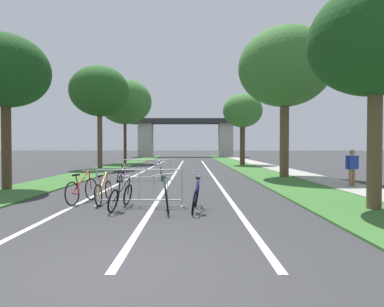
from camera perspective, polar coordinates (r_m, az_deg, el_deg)
The scene contains 24 objects.
ground_plane at distance 4.47m, azimuth -14.72°, elevation -20.76°, with size 300.00×300.00×0.00m, color #333335.
grass_verge_left at distance 28.80m, azimuth -12.78°, elevation -2.12°, with size 2.51×58.69×0.05m, color #386B2D.
grass_verge_right at distance 28.39m, azimuth 8.90°, elevation -2.15°, with size 2.51×58.69×0.05m, color #386B2D.
sidewalk_path_right at distance 28.79m, azimuth 13.12°, elevation -2.09°, with size 1.78×58.69×0.08m, color #9E9B93.
lane_stripe_center at distance 21.08m, azimuth -2.75°, elevation -3.35°, with size 0.14×33.95×0.01m, color silver.
lane_stripe_right_lane at distance 21.08m, azimuth 3.43°, elevation -3.35°, with size 0.14×33.95×0.01m, color silver.
lane_stripe_left_lane at distance 21.31m, azimuth -8.86°, elevation -3.31°, with size 0.14×33.95×0.01m, color silver.
overpass_bridge at distance 52.59m, azimuth -1.00°, elevation 4.06°, with size 18.90×3.79×6.41m.
tree_left_maple_mid at distance 14.28m, azimuth -30.91°, elevation 12.76°, with size 3.29×3.29×6.01m.
tree_left_pine_far at distance 25.31m, azimuth -16.45°, elevation 10.85°, with size 4.52×4.52×7.89m.
tree_left_pine_near at distance 32.21m, azimuth -12.06°, elevation 9.28°, with size 5.33×5.33×8.49m.
tree_right_oak_near at distance 9.82m, azimuth 30.88°, elevation 17.35°, with size 3.42×3.42×5.92m.
tree_right_oak_mid at distance 18.18m, azimuth 16.86°, elevation 14.84°, with size 5.02×5.02×8.14m.
tree_right_cypress_far at distance 28.96m, azimuth 9.45°, elevation 7.67°, with size 3.59×3.59×6.53m.
crowd_barrier_nearest at distance 8.90m, azimuth -9.51°, elevation -6.23°, with size 2.48×0.48×1.05m.
crowd_barrier_second at distance 15.65m, azimuth -8.21°, elevation -3.03°, with size 2.49×0.56×1.05m.
bicycle_silver_0 at distance 16.02m, azimuth -5.54°, elevation -3.41°, with size 0.54×1.73×1.00m.
bicycle_green_1 at distance 8.33m, azimuth -4.59°, elevation -7.67°, with size 0.53×1.68×1.03m.
bicycle_orange_2 at distance 9.68m, azimuth -15.80°, elevation -6.62°, with size 0.45×1.63×0.92m.
bicycle_purple_3 at distance 15.49m, azimuth -12.70°, elevation -3.75°, with size 0.50×1.61×0.90m.
bicycle_red_4 at distance 9.89m, azimuth -19.39°, elevation -6.32°, with size 0.51×1.68×0.97m.
bicycle_black_5 at distance 8.65m, azimuth -12.74°, elevation -7.65°, with size 0.61×1.67×0.88m.
bicycle_blue_6 at distance 8.26m, azimuth 0.90°, elevation -7.91°, with size 0.51×1.69×0.95m.
pedestrian_pushing_bike at distance 14.26m, azimuth 27.53°, elevation -1.84°, with size 0.56×0.35×1.56m.
Camera 1 is at (1.07, -4.01, 1.67)m, focal length 29.01 mm.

